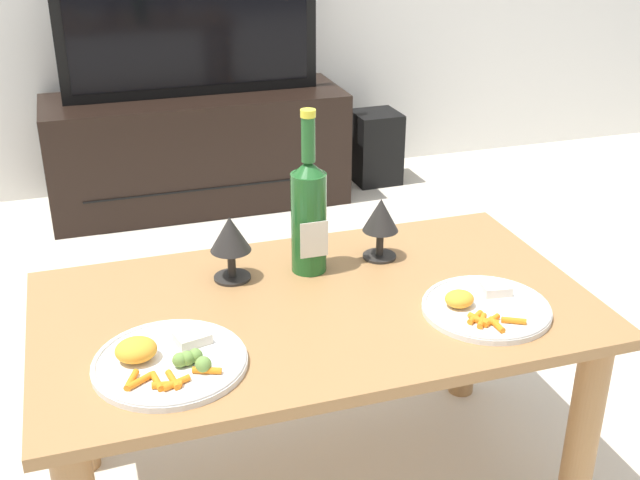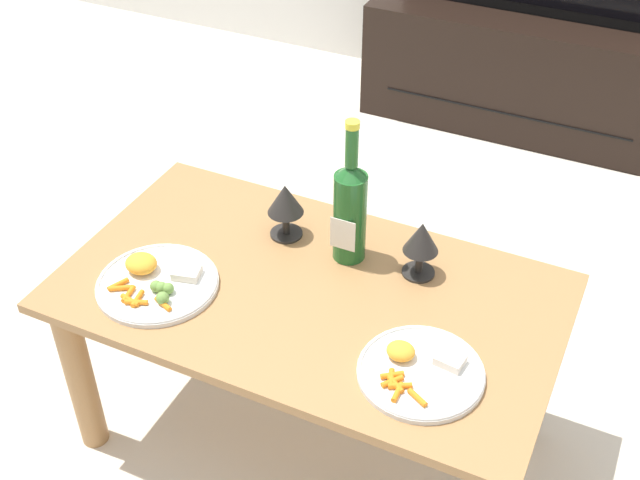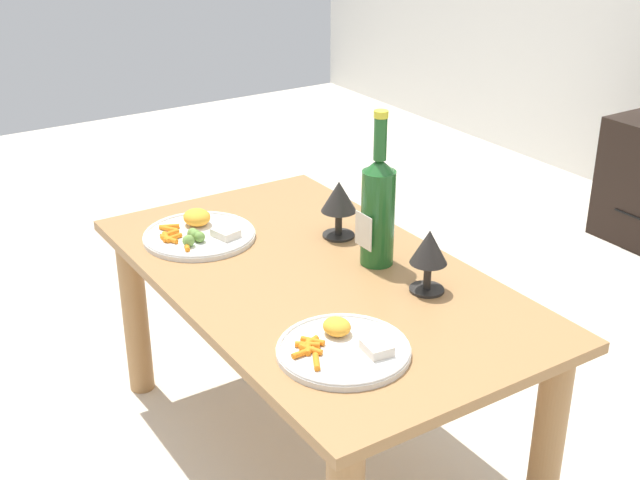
{
  "view_description": "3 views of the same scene",
  "coord_description": "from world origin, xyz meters",
  "views": [
    {
      "loc": [
        -0.44,
        -1.39,
        1.34
      ],
      "look_at": [
        0.04,
        0.09,
        0.62
      ],
      "focal_mm": 44.49,
      "sensor_mm": 36.0,
      "label": 1
    },
    {
      "loc": [
        0.63,
        -1.27,
        1.77
      ],
      "look_at": [
        -0.01,
        0.09,
        0.59
      ],
      "focal_mm": 45.69,
      "sensor_mm": 36.0,
      "label": 2
    },
    {
      "loc": [
        1.48,
        -0.94,
        1.4
      ],
      "look_at": [
        -0.01,
        0.02,
        0.59
      ],
      "focal_mm": 47.31,
      "sensor_mm": 36.0,
      "label": 3
    }
  ],
  "objects": [
    {
      "name": "dinner_plate_right",
      "position": [
        0.32,
        -0.14,
        0.53
      ],
      "size": [
        0.26,
        0.26,
        0.05
      ],
      "color": "white",
      "rests_on": "dining_table"
    },
    {
      "name": "wine_bottle",
      "position": [
        0.03,
        0.15,
        0.66
      ],
      "size": [
        0.08,
        0.08,
        0.37
      ],
      "color": "#1E5923",
      "rests_on": "dining_table"
    },
    {
      "name": "goblet_left",
      "position": [
        -0.14,
        0.16,
        0.62
      ],
      "size": [
        0.09,
        0.09,
        0.15
      ],
      "color": "black",
      "rests_on": "dining_table"
    },
    {
      "name": "ground_plane",
      "position": [
        0.0,
        0.0,
        0.0
      ],
      "size": [
        6.4,
        6.4,
        0.0
      ],
      "primitive_type": "plane",
      "color": "beige"
    },
    {
      "name": "dining_table",
      "position": [
        0.0,
        0.0,
        0.42
      ],
      "size": [
        1.16,
        0.66,
        0.52
      ],
      "color": "#9E7042",
      "rests_on": "ground_plane"
    },
    {
      "name": "goblet_right",
      "position": [
        0.21,
        0.16,
        0.62
      ],
      "size": [
        0.08,
        0.08,
        0.15
      ],
      "color": "black",
      "rests_on": "dining_table"
    },
    {
      "name": "dinner_plate_left",
      "position": [
        -0.33,
        -0.14,
        0.53
      ],
      "size": [
        0.28,
        0.28,
        0.05
      ],
      "color": "white",
      "rests_on": "dining_table"
    }
  ]
}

